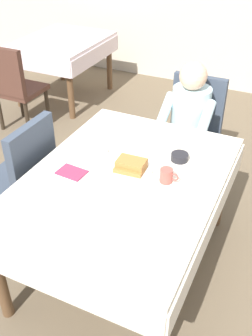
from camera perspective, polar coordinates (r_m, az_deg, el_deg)
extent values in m
plane|color=brown|center=(2.82, -0.20, -13.58)|extent=(14.00, 14.00, 0.00)
cube|color=silver|center=(2.33, -0.24, -1.70)|extent=(1.10, 1.50, 0.04)
cube|color=silver|center=(1.94, -10.31, -16.38)|extent=(1.10, 0.01, 0.18)
cube|color=silver|center=(2.98, 6.06, 4.39)|extent=(1.10, 0.01, 0.18)
cube|color=silver|center=(2.64, -11.18, -0.53)|extent=(0.01, 1.50, 0.18)
cube|color=silver|center=(2.27, 12.64, -7.45)|extent=(0.01, 1.50, 0.18)
cylinder|color=brown|center=(3.21, -2.64, 1.50)|extent=(0.07, 0.07, 0.70)
cylinder|color=brown|center=(2.96, 13.72, -2.79)|extent=(0.07, 0.07, 0.70)
cube|color=#384251|center=(3.32, 8.98, 3.78)|extent=(0.44, 0.44, 0.05)
cube|color=#384251|center=(3.37, 10.45, 9.22)|extent=(0.44, 0.06, 0.48)
cylinder|color=#2D2319|center=(3.26, 10.66, -1.81)|extent=(0.04, 0.04, 0.40)
cylinder|color=#2D2319|center=(3.34, 4.76, -0.27)|extent=(0.04, 0.04, 0.40)
cylinder|color=#2D2319|center=(3.55, 12.31, 1.32)|extent=(0.04, 0.04, 0.40)
cylinder|color=#2D2319|center=(3.62, 6.84, 2.67)|extent=(0.04, 0.04, 0.40)
cylinder|color=silver|center=(3.18, 9.28, 7.56)|extent=(0.30, 0.30, 0.46)
sphere|color=#D8AD8C|center=(3.03, 9.76, 13.06)|extent=(0.21, 0.21, 0.21)
cylinder|color=silver|center=(2.99, 11.52, 7.01)|extent=(0.08, 0.29, 0.23)
cylinder|color=silver|center=(3.07, 5.74, 8.30)|extent=(0.08, 0.29, 0.23)
cylinder|color=#383D51|center=(3.25, 8.93, -1.21)|extent=(0.10, 0.10, 0.45)
cylinder|color=#383D51|center=(3.28, 6.28, -0.51)|extent=(0.10, 0.10, 0.45)
cube|color=#384251|center=(2.92, -15.84, -1.98)|extent=(0.44, 0.44, 0.05)
cube|color=#384251|center=(2.66, -13.39, 1.49)|extent=(0.06, 0.44, 0.48)
cylinder|color=#2D2319|center=(3.26, -15.73, -2.64)|extent=(0.04, 0.04, 0.40)
cylinder|color=#2D2319|center=(2.86, -14.55, -8.49)|extent=(0.04, 0.04, 0.40)
cylinder|color=#2D2319|center=(3.06, -10.49, -4.44)|extent=(0.04, 0.04, 0.40)
cylinder|color=white|center=(2.37, 0.54, -0.19)|extent=(0.28, 0.28, 0.02)
cube|color=#A36B33|center=(2.35, 0.67, 0.03)|extent=(0.18, 0.15, 0.03)
cube|color=#A36B33|center=(2.34, 0.79, 0.78)|extent=(0.18, 0.12, 0.04)
cylinder|color=#B24C42|center=(2.27, 5.89, -1.10)|extent=(0.08, 0.08, 0.08)
torus|color=#B24C42|center=(2.26, 7.08, -1.32)|extent=(0.05, 0.01, 0.05)
cylinder|color=black|center=(2.48, 7.81, 1.60)|extent=(0.11, 0.11, 0.04)
cone|color=silver|center=(2.51, -3.28, 2.70)|extent=(0.08, 0.08, 0.07)
cube|color=silver|center=(2.43, -3.72, 0.55)|extent=(0.03, 0.18, 0.00)
cube|color=silver|center=(2.30, 4.63, -1.72)|extent=(0.03, 0.20, 0.00)
cube|color=silver|center=(2.15, -4.42, -4.75)|extent=(0.15, 0.02, 0.00)
cube|color=#8C2D4C|center=(2.37, -7.89, -0.62)|extent=(0.18, 0.13, 0.01)
cube|color=silver|center=(4.92, -9.24, 17.86)|extent=(0.90, 1.10, 0.04)
cube|color=silver|center=(4.53, -13.05, 14.49)|extent=(0.90, 0.01, 0.18)
cube|color=silver|center=(5.40, -5.76, 18.39)|extent=(0.90, 0.01, 0.18)
cube|color=silver|center=(5.21, -13.51, 17.06)|extent=(0.01, 1.10, 0.18)
cube|color=silver|center=(4.72, -4.30, 16.08)|extent=(0.01, 1.10, 0.18)
cylinder|color=brown|center=(4.90, -15.60, 12.40)|extent=(0.07, 0.07, 0.70)
cylinder|color=brown|center=(4.48, -8.09, 11.24)|extent=(0.07, 0.07, 0.70)
cylinder|color=brown|center=(5.60, -9.46, 15.91)|extent=(0.07, 0.07, 0.70)
cylinder|color=brown|center=(5.23, -2.45, 15.01)|extent=(0.07, 0.07, 0.70)
cube|color=#4C2D23|center=(4.38, -15.03, 10.92)|extent=(0.44, 0.44, 0.05)
cube|color=#4C2D23|center=(4.15, -17.30, 13.18)|extent=(0.44, 0.06, 0.48)
cylinder|color=#2D2319|center=(4.71, -15.01, 9.55)|extent=(0.04, 0.04, 0.40)
cylinder|color=#2D2319|center=(4.50, -11.38, 8.87)|extent=(0.04, 0.04, 0.40)
cylinder|color=#2D2319|center=(4.47, -17.83, 7.67)|extent=(0.04, 0.04, 0.40)
cylinder|color=#2D2319|center=(4.25, -14.15, 6.88)|extent=(0.04, 0.04, 0.40)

